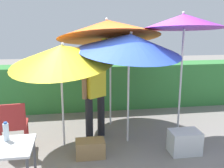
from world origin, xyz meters
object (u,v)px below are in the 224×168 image
object	(u,v)px
umbrella_orange	(108,29)
umbrella_yellow	(184,21)
umbrella_navy	(62,54)
cooler_box	(184,142)
chair_plastic	(13,124)
umbrella_rainbow	(130,43)
crate_cardboard	(90,149)
person_vendor	(95,90)
bottle_water	(6,132)

from	to	relation	value
umbrella_orange	umbrella_yellow	bearing A→B (deg)	-32.44
umbrella_navy	cooler_box	xyz separation A→B (m)	(1.99, -0.59, -1.45)
umbrella_orange	umbrella_navy	bearing A→B (deg)	-136.23
umbrella_yellow	chair_plastic	size ratio (longest dim) A/B	2.68
chair_plastic	cooler_box	size ratio (longest dim) A/B	1.76
umbrella_rainbow	crate_cardboard	size ratio (longest dim) A/B	4.48
person_vendor	cooler_box	world-z (taller)	person_vendor
chair_plastic	bottle_water	world-z (taller)	bottle_water
umbrella_navy	bottle_water	bearing A→B (deg)	-117.23
umbrella_orange	bottle_water	bearing A→B (deg)	-126.08
bottle_water	umbrella_orange	bearing A→B (deg)	53.92
umbrella_yellow	bottle_water	world-z (taller)	umbrella_yellow
umbrella_rainbow	umbrella_yellow	distance (m)	1.05
umbrella_rainbow	chair_plastic	distance (m)	2.39
umbrella_navy	cooler_box	world-z (taller)	umbrella_navy
umbrella_orange	umbrella_yellow	size ratio (longest dim) A/B	1.02
person_vendor	chair_plastic	world-z (taller)	person_vendor
umbrella_navy	bottle_water	distance (m)	1.64
cooler_box	umbrella_rainbow	bearing A→B (deg)	144.24
umbrella_orange	cooler_box	xyz separation A→B (m)	(1.08, -1.46, -1.83)
umbrella_yellow	person_vendor	xyz separation A→B (m)	(-1.58, 0.16, -1.24)
cooler_box	crate_cardboard	bearing A→B (deg)	176.07
cooler_box	bottle_water	size ratio (longest dim) A/B	2.11
umbrella_orange	bottle_water	xyz separation A→B (m)	(-1.57, -2.15, -1.16)
umbrella_navy	umbrella_orange	bearing A→B (deg)	43.77
umbrella_navy	umbrella_rainbow	bearing A→B (deg)	0.50
chair_plastic	cooler_box	distance (m)	2.89
umbrella_rainbow	person_vendor	world-z (taller)	umbrella_rainbow
umbrella_rainbow	person_vendor	distance (m)	1.09
umbrella_rainbow	crate_cardboard	xyz separation A→B (m)	(-0.75, -0.49, -1.67)
person_vendor	umbrella_navy	bearing A→B (deg)	-156.15
umbrella_yellow	bottle_water	bearing A→B (deg)	-153.98
person_vendor	chair_plastic	distance (m)	1.51
chair_plastic	bottle_water	distance (m)	1.24
umbrella_orange	cooler_box	world-z (taller)	umbrella_orange
crate_cardboard	bottle_water	distance (m)	1.52
umbrella_yellow	crate_cardboard	bearing A→B (deg)	-161.89
umbrella_rainbow	cooler_box	size ratio (longest dim) A/B	4.21
umbrella_rainbow	chair_plastic	world-z (taller)	umbrella_rainbow
umbrella_navy	crate_cardboard	size ratio (longest dim) A/B	4.23
umbrella_rainbow	person_vendor	size ratio (longest dim) A/B	1.13
umbrella_rainbow	umbrella_navy	world-z (taller)	umbrella_rainbow
umbrella_yellow	umbrella_rainbow	bearing A→B (deg)	-175.58
bottle_water	person_vendor	bearing A→B (deg)	51.38
umbrella_orange	crate_cardboard	size ratio (longest dim) A/B	5.14
umbrella_rainbow	crate_cardboard	bearing A→B (deg)	-146.79
bottle_water	umbrella_yellow	bearing A→B (deg)	26.02
cooler_box	chair_plastic	bearing A→B (deg)	170.43
umbrella_yellow	chair_plastic	bearing A→B (deg)	-176.21
umbrella_orange	person_vendor	bearing A→B (deg)	-119.05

